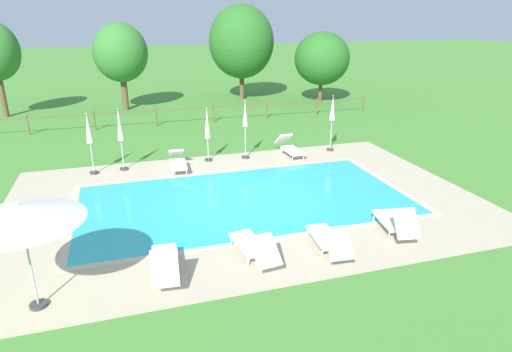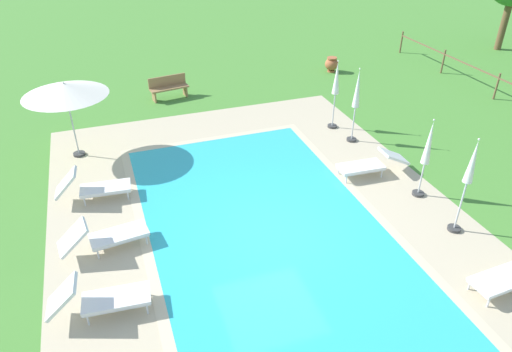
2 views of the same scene
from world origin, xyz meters
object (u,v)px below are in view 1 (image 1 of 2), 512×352
Objects in this scene: sun_lounger_north_far at (165,262)px; tree_centre at (121,53)px; sun_lounger_south_far at (178,161)px; patio_umbrella_closed_row_mid_west at (207,128)px; sun_lounger_north_end at (328,239)px; patio_umbrella_closed_row_mid_east at (332,113)px; sun_lounger_north_near_steps at (290,147)px; sun_lounger_north_mid at (395,221)px; tree_west_mid at (322,59)px; patio_umbrella_closed_row_west at (120,131)px; sun_lounger_south_near_corner at (253,246)px; tree_east_mid at (241,42)px; patio_umbrella_closed_row_centre at (245,121)px; patio_umbrella_open_foreground at (20,214)px; patio_umbrella_closed_row_east at (89,135)px.

sun_lounger_north_far is 20.48m from tree_centre.
sun_lounger_south_far is 1.86m from patio_umbrella_closed_row_mid_west.
patio_umbrella_closed_row_mid_east is (4.09, 8.19, 1.32)m from sun_lounger_north_end.
sun_lounger_north_mid is (0.12, -7.69, 0.02)m from sun_lounger_north_near_steps.
tree_centre reaches higher than tree_west_mid.
patio_umbrella_closed_row_west is at bearing 178.68° from sun_lounger_north_near_steps.
tree_centre is (-3.00, 11.98, 2.14)m from patio_umbrella_closed_row_mid_west.
patio_umbrella_closed_row_mid_west is at bearing 86.65° from sun_lounger_south_near_corner.
tree_east_mid reaches higher than sun_lounger_south_near_corner.
sun_lounger_north_far is 0.78× the size of patio_umbrella_closed_row_centre.
sun_lounger_north_end is (-2.19, -0.35, -0.01)m from sun_lounger_north_mid.
patio_umbrella_open_foreground is at bearing -102.83° from patio_umbrella_closed_row_west.
patio_umbrella_open_foreground is at bearing -115.49° from tree_east_mid.
sun_lounger_north_far is at bearing -127.95° from sun_lounger_north_near_steps.
sun_lounger_north_end is at bearing -77.62° from tree_centre.
patio_umbrella_closed_row_mid_east is at bearing 0.70° from patio_umbrella_closed_row_east.
patio_umbrella_closed_row_east is 0.37× the size of tree_east_mid.
sun_lounger_north_near_steps is 0.83× the size of patio_umbrella_open_foreground.
patio_umbrella_closed_row_west is 12.28m from tree_centre.
tree_east_mid is (1.62, 13.71, 3.61)m from sun_lounger_north_near_steps.
sun_lounger_north_mid is 19.93m from tree_west_mid.
sun_lounger_north_near_steps is 7.69m from sun_lounger_north_mid.
patio_umbrella_closed_row_east is (-6.00, 8.07, 1.17)m from sun_lounger_north_end.
sun_lounger_north_near_steps is at bearing -4.81° from patio_umbrella_closed_row_mid_west.
patio_umbrella_closed_row_mid_west is at bearing 3.43° from patio_umbrella_closed_row_east.
sun_lounger_north_mid is at bearing -103.59° from patio_umbrella_closed_row_mid_east.
sun_lounger_north_near_steps is 14.26m from tree_centre.
sun_lounger_south_near_corner is 8.19m from patio_umbrella_closed_row_mid_west.
tree_west_mid reaches higher than sun_lounger_north_near_steps.
tree_west_mid reaches higher than patio_umbrella_closed_row_mid_west.
tree_west_mid is (11.44, 11.41, 2.61)m from sun_lounger_south_far.
sun_lounger_north_far is 9.28m from patio_umbrella_closed_row_centre.
tree_east_mid reaches higher than sun_lounger_north_mid.
patio_umbrella_closed_row_east reaches higher than sun_lounger_north_mid.
sun_lounger_north_far is 4.13m from sun_lounger_north_end.
sun_lounger_north_mid is 21.29m from tree_centre.
patio_umbrella_closed_row_mid_east is 0.53× the size of tree_west_mid.
patio_umbrella_closed_row_east is at bearing -143.08° from tree_west_mid.
patio_umbrella_closed_row_mid_west is at bearing -75.95° from tree_centre.
sun_lounger_north_end is (4.13, -0.09, -0.00)m from sun_lounger_north_far.
sun_lounger_north_far is at bearing -89.07° from tree_centre.
patio_umbrella_closed_row_east is at bearing -178.40° from patio_umbrella_closed_row_centre.
tree_centre is (-1.63, 12.68, 3.19)m from sun_lounger_south_far.
patio_umbrella_closed_row_mid_west is 0.90× the size of patio_umbrella_closed_row_mid_east.
patio_umbrella_open_foreground is 0.52× the size of tree_west_mid.
sun_lounger_north_mid is 0.78× the size of patio_umbrella_closed_row_west.
patio_umbrella_closed_row_east is (-6.12, -0.17, -0.08)m from patio_umbrella_closed_row_centre.
patio_umbrella_open_foreground is at bearing -116.70° from sun_lounger_south_far.
patio_umbrella_closed_row_mid_west is at bearing 27.11° from sun_lounger_south_far.
sun_lounger_north_end is 0.81× the size of patio_umbrella_open_foreground.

